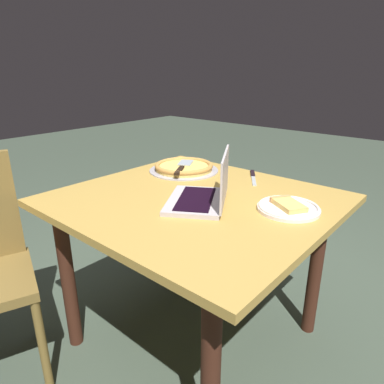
{
  "coord_description": "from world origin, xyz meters",
  "views": [
    {
      "loc": [
        0.89,
        -1.06,
        1.26
      ],
      "look_at": [
        0.04,
        -0.06,
        0.79
      ],
      "focal_mm": 32.15,
      "sensor_mm": 36.0,
      "label": 1
    }
  ],
  "objects_px": {
    "dining_table": "(195,220)",
    "laptop": "(205,193)",
    "pizza_tray": "(184,167)",
    "table_knife": "(253,176)",
    "pizza_plate": "(288,207)"
  },
  "relations": [
    {
      "from": "pizza_tray",
      "to": "table_knife",
      "type": "height_order",
      "value": "pizza_tray"
    },
    {
      "from": "dining_table",
      "to": "table_knife",
      "type": "relative_size",
      "value": 5.19
    },
    {
      "from": "table_knife",
      "to": "pizza_plate",
      "type": "bearing_deg",
      "value": -41.15
    },
    {
      "from": "pizza_plate",
      "to": "pizza_tray",
      "type": "height_order",
      "value": "pizza_tray"
    },
    {
      "from": "table_knife",
      "to": "dining_table",
      "type": "bearing_deg",
      "value": -94.59
    },
    {
      "from": "pizza_plate",
      "to": "pizza_tray",
      "type": "xyz_separation_m",
      "value": [
        -0.68,
        0.14,
        0.01
      ]
    },
    {
      "from": "laptop",
      "to": "table_knife",
      "type": "xyz_separation_m",
      "value": [
        -0.04,
        0.45,
        -0.04
      ]
    },
    {
      "from": "laptop",
      "to": "dining_table",
      "type": "bearing_deg",
      "value": 158.2
    },
    {
      "from": "dining_table",
      "to": "pizza_plate",
      "type": "distance_m",
      "value": 0.41
    },
    {
      "from": "dining_table",
      "to": "laptop",
      "type": "bearing_deg",
      "value": -21.8
    },
    {
      "from": "dining_table",
      "to": "pizza_tray",
      "type": "bearing_deg",
      "value": 138.81
    },
    {
      "from": "dining_table",
      "to": "pizza_plate",
      "type": "height_order",
      "value": "pizza_plate"
    },
    {
      "from": "dining_table",
      "to": "table_knife",
      "type": "bearing_deg",
      "value": 85.41
    },
    {
      "from": "dining_table",
      "to": "table_knife",
      "type": "height_order",
      "value": "table_knife"
    },
    {
      "from": "dining_table",
      "to": "laptop",
      "type": "distance_m",
      "value": 0.17
    }
  ]
}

